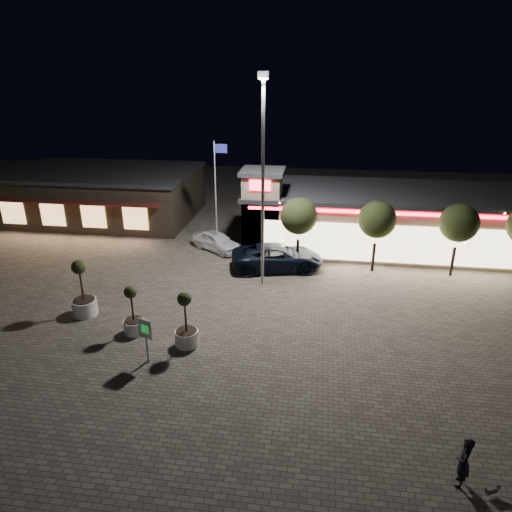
# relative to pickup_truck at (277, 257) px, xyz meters

# --- Properties ---
(ground) EXTENTS (90.00, 90.00, 0.00)m
(ground) POSITION_rel_pickup_truck_xyz_m (-2.68, -10.43, -0.84)
(ground) COLOR #696155
(ground) RESTS_ON ground
(retail_building) EXTENTS (20.40, 8.40, 6.10)m
(retail_building) POSITION_rel_pickup_truck_xyz_m (6.82, 5.38, 1.37)
(retail_building) COLOR gray
(retail_building) RESTS_ON ground
(restaurant_building) EXTENTS (16.40, 11.00, 4.30)m
(restaurant_building) POSITION_rel_pickup_truck_xyz_m (-16.68, 9.54, 1.32)
(restaurant_building) COLOR #382D23
(restaurant_building) RESTS_ON ground
(floodlight_pole) EXTENTS (0.60, 0.40, 12.38)m
(floodlight_pole) POSITION_rel_pickup_truck_xyz_m (-0.68, -2.43, 6.17)
(floodlight_pole) COLOR gray
(floodlight_pole) RESTS_ON ground
(flagpole) EXTENTS (0.95, 0.10, 8.00)m
(flagpole) POSITION_rel_pickup_truck_xyz_m (-4.59, 2.57, 3.90)
(flagpole) COLOR white
(flagpole) RESTS_ON ground
(string_tree_a) EXTENTS (2.42, 2.42, 4.79)m
(string_tree_a) POSITION_rel_pickup_truck_xyz_m (1.32, 0.57, 2.72)
(string_tree_a) COLOR #332319
(string_tree_a) RESTS_ON ground
(string_tree_b) EXTENTS (2.42, 2.42, 4.79)m
(string_tree_b) POSITION_rel_pickup_truck_xyz_m (6.32, 0.57, 2.72)
(string_tree_b) COLOR #332319
(string_tree_b) RESTS_ON ground
(string_tree_c) EXTENTS (2.42, 2.42, 4.79)m
(string_tree_c) POSITION_rel_pickup_truck_xyz_m (11.32, 0.57, 2.72)
(string_tree_c) COLOR #332319
(string_tree_c) RESTS_ON ground
(pickup_truck) EXTENTS (6.54, 4.06, 1.69)m
(pickup_truck) POSITION_rel_pickup_truck_xyz_m (0.00, 0.00, 0.00)
(pickup_truck) COLOR black
(pickup_truck) RESTS_ON ground
(white_sedan) EXTENTS (4.35, 3.77, 1.41)m
(white_sedan) POSITION_rel_pickup_truck_xyz_m (-4.77, 2.76, -0.14)
(white_sedan) COLOR white
(white_sedan) RESTS_ON ground
(pedestrian) EXTENTS (0.61, 0.77, 1.85)m
(pedestrian) POSITION_rel_pickup_truck_xyz_m (7.57, -16.40, 0.08)
(pedestrian) COLOR black
(pedestrian) RESTS_ON ground
(dog) EXTENTS (0.49, 0.33, 0.27)m
(dog) POSITION_rel_pickup_truck_xyz_m (8.50, -16.69, -0.58)
(dog) COLOR #59514C
(dog) RESTS_ON ground
(planter_left) EXTENTS (1.31, 1.31, 3.22)m
(planter_left) POSITION_rel_pickup_truck_xyz_m (-9.74, -7.72, 0.15)
(planter_left) COLOR silver
(planter_left) RESTS_ON ground
(planter_mid) EXTENTS (1.07, 1.07, 2.63)m
(planter_mid) POSITION_rel_pickup_truck_xyz_m (-6.34, -9.15, -0.03)
(planter_mid) COLOR silver
(planter_mid) RESTS_ON ground
(planter_right) EXTENTS (1.16, 1.16, 2.84)m
(planter_right) POSITION_rel_pickup_truck_xyz_m (-3.40, -9.83, 0.03)
(planter_right) COLOR silver
(planter_right) RESTS_ON ground
(valet_sign) EXTENTS (0.70, 0.31, 2.20)m
(valet_sign) POSITION_rel_pickup_truck_xyz_m (-4.78, -11.42, 0.70)
(valet_sign) COLOR gray
(valet_sign) RESTS_ON ground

